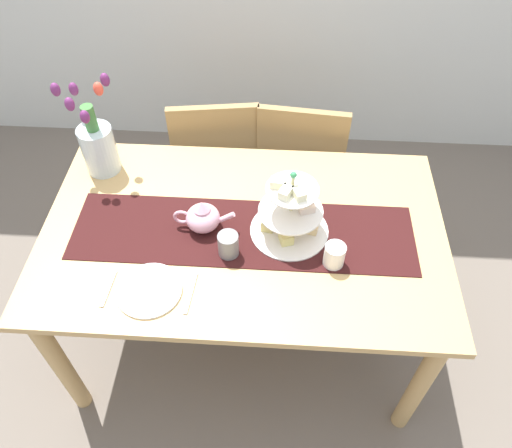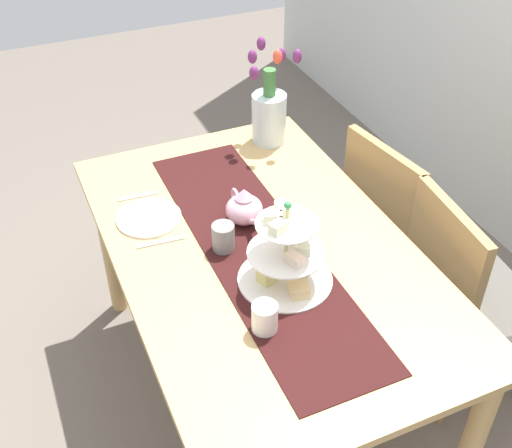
{
  "view_description": "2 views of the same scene",
  "coord_description": "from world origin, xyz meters",
  "px_view_note": "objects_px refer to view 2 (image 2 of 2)",
  "views": [
    {
      "loc": [
        0.13,
        -1.24,
        2.22
      ],
      "look_at": [
        0.05,
        -0.02,
        0.83
      ],
      "focal_mm": 34.78,
      "sensor_mm": 36.0,
      "label": 1
    },
    {
      "loc": [
        1.5,
        -0.68,
        2.16
      ],
      "look_at": [
        -0.03,
        -0.01,
        0.85
      ],
      "focal_mm": 45.1,
      "sensor_mm": 36.0,
      "label": 2
    }
  ],
  "objects_px": {
    "teapot": "(244,208)",
    "chair_right": "(462,292)",
    "knife_left": "(161,242)",
    "mug_white_text": "(265,318)",
    "dinner_plate_left": "(149,218)",
    "mug_grey": "(223,237)",
    "chair_left": "(396,224)",
    "tulip_vase": "(269,111)",
    "dining_table": "(262,272)",
    "fork_left": "(138,196)",
    "tiered_cake_stand": "(286,257)"
  },
  "relations": [
    {
      "from": "chair_right",
      "to": "tulip_vase",
      "type": "xyz_separation_m",
      "value": [
        -0.86,
        -0.4,
        0.41
      ]
    },
    {
      "from": "dinner_plate_left",
      "to": "mug_grey",
      "type": "xyz_separation_m",
      "value": [
        0.26,
        0.18,
        0.05
      ]
    },
    {
      "from": "tiered_cake_stand",
      "to": "mug_white_text",
      "type": "relative_size",
      "value": 3.2
    },
    {
      "from": "tiered_cake_stand",
      "to": "chair_right",
      "type": "bearing_deg",
      "value": 84.94
    },
    {
      "from": "chair_right",
      "to": "fork_left",
      "type": "distance_m",
      "value": 1.25
    },
    {
      "from": "dining_table",
      "to": "teapot",
      "type": "distance_m",
      "value": 0.23
    },
    {
      "from": "mug_grey",
      "to": "knife_left",
      "type": "bearing_deg",
      "value": -122.15
    },
    {
      "from": "teapot",
      "to": "knife_left",
      "type": "distance_m",
      "value": 0.31
    },
    {
      "from": "teapot",
      "to": "dinner_plate_left",
      "type": "height_order",
      "value": "teapot"
    },
    {
      "from": "chair_left",
      "to": "mug_white_text",
      "type": "xyz_separation_m",
      "value": [
        0.54,
        -0.85,
        0.32
      ]
    },
    {
      "from": "dinner_plate_left",
      "to": "knife_left",
      "type": "height_order",
      "value": "dinner_plate_left"
    },
    {
      "from": "dining_table",
      "to": "knife_left",
      "type": "xyz_separation_m",
      "value": [
        -0.16,
        -0.3,
        0.11
      ]
    },
    {
      "from": "dinner_plate_left",
      "to": "chair_right",
      "type": "bearing_deg",
      "value": 61.73
    },
    {
      "from": "tulip_vase",
      "to": "mug_white_text",
      "type": "bearing_deg",
      "value": -25.21
    },
    {
      "from": "dining_table",
      "to": "dinner_plate_left",
      "type": "distance_m",
      "value": 0.44
    },
    {
      "from": "teapot",
      "to": "dinner_plate_left",
      "type": "bearing_deg",
      "value": -116.36
    },
    {
      "from": "chair_right",
      "to": "tulip_vase",
      "type": "height_order",
      "value": "tulip_vase"
    },
    {
      "from": "mug_white_text",
      "to": "chair_left",
      "type": "bearing_deg",
      "value": 122.37
    },
    {
      "from": "knife_left",
      "to": "mug_grey",
      "type": "height_order",
      "value": "mug_grey"
    },
    {
      "from": "chair_right",
      "to": "mug_grey",
      "type": "xyz_separation_m",
      "value": [
        -0.28,
        -0.83,
        0.32
      ]
    },
    {
      "from": "dinner_plate_left",
      "to": "mug_grey",
      "type": "relative_size",
      "value": 2.42
    },
    {
      "from": "dinner_plate_left",
      "to": "fork_left",
      "type": "distance_m",
      "value": 0.15
    },
    {
      "from": "dining_table",
      "to": "teapot",
      "type": "bearing_deg",
      "value": 180.0
    },
    {
      "from": "knife_left",
      "to": "chair_right",
      "type": "bearing_deg",
      "value": 68.49
    },
    {
      "from": "knife_left",
      "to": "mug_grey",
      "type": "xyz_separation_m",
      "value": [
        0.12,
        0.18,
        0.05
      ]
    },
    {
      "from": "mug_white_text",
      "to": "tulip_vase",
      "type": "bearing_deg",
      "value": 154.79
    },
    {
      "from": "chair_left",
      "to": "knife_left",
      "type": "bearing_deg",
      "value": -87.69
    },
    {
      "from": "dining_table",
      "to": "knife_left",
      "type": "height_order",
      "value": "knife_left"
    },
    {
      "from": "fork_left",
      "to": "mug_grey",
      "type": "xyz_separation_m",
      "value": [
        0.41,
        0.18,
        0.05
      ]
    },
    {
      "from": "knife_left",
      "to": "mug_grey",
      "type": "bearing_deg",
      "value": 57.85
    },
    {
      "from": "fork_left",
      "to": "mug_grey",
      "type": "relative_size",
      "value": 1.58
    },
    {
      "from": "chair_left",
      "to": "fork_left",
      "type": "xyz_separation_m",
      "value": [
        -0.25,
        -1.01,
        0.27
      ]
    },
    {
      "from": "mug_grey",
      "to": "dining_table",
      "type": "bearing_deg",
      "value": 69.76
    },
    {
      "from": "fork_left",
      "to": "mug_white_text",
      "type": "height_order",
      "value": "mug_white_text"
    },
    {
      "from": "tulip_vase",
      "to": "mug_grey",
      "type": "bearing_deg",
      "value": -36.55
    },
    {
      "from": "knife_left",
      "to": "mug_white_text",
      "type": "relative_size",
      "value": 1.79
    },
    {
      "from": "chair_right",
      "to": "teapot",
      "type": "distance_m",
      "value": 0.87
    },
    {
      "from": "tiered_cake_stand",
      "to": "tulip_vase",
      "type": "distance_m",
      "value": 0.86
    },
    {
      "from": "teapot",
      "to": "tulip_vase",
      "type": "xyz_separation_m",
      "value": [
        -0.47,
        0.31,
        0.08
      ]
    },
    {
      "from": "teapot",
      "to": "mug_white_text",
      "type": "height_order",
      "value": "teapot"
    },
    {
      "from": "chair_left",
      "to": "tulip_vase",
      "type": "bearing_deg",
      "value": -137.06
    },
    {
      "from": "dining_table",
      "to": "mug_grey",
      "type": "distance_m",
      "value": 0.21
    },
    {
      "from": "dining_table",
      "to": "dinner_plate_left",
      "type": "bearing_deg",
      "value": -135.09
    },
    {
      "from": "teapot",
      "to": "dinner_plate_left",
      "type": "relative_size",
      "value": 1.04
    },
    {
      "from": "teapot",
      "to": "chair_right",
      "type": "bearing_deg",
      "value": 60.92
    },
    {
      "from": "tiered_cake_stand",
      "to": "fork_left",
      "type": "xyz_separation_m",
      "value": [
        -0.63,
        -0.31,
        -0.09
      ]
    },
    {
      "from": "dining_table",
      "to": "fork_left",
      "type": "height_order",
      "value": "fork_left"
    },
    {
      "from": "tiered_cake_stand",
      "to": "mug_grey",
      "type": "height_order",
      "value": "tiered_cake_stand"
    },
    {
      "from": "chair_left",
      "to": "tiered_cake_stand",
      "type": "distance_m",
      "value": 0.88
    },
    {
      "from": "dinner_plate_left",
      "to": "mug_white_text",
      "type": "height_order",
      "value": "mug_white_text"
    }
  ]
}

